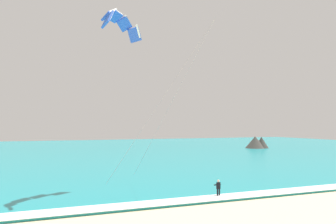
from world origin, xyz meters
name	(u,v)px	position (x,y,z in m)	size (l,w,h in m)	color
sea	(121,150)	(0.00, 73.29, 0.10)	(200.00, 120.00, 0.20)	teal
surf_foam	(265,193)	(0.00, 14.29, 0.22)	(200.00, 2.22, 0.04)	white
surfboard	(218,198)	(-4.82, 14.90, 0.03)	(0.45, 1.40, 0.09)	#239EC6
kitesurfer	(218,188)	(-4.82, 14.92, 0.94)	(0.55, 0.53, 1.69)	black
kite_primary	(119,22)	(-12.63, 21.96, 17.64)	(10.15, 9.22, 17.60)	blue
headland_right	(257,143)	(37.25, 65.74, 1.74)	(6.75, 5.90, 3.51)	#47423D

